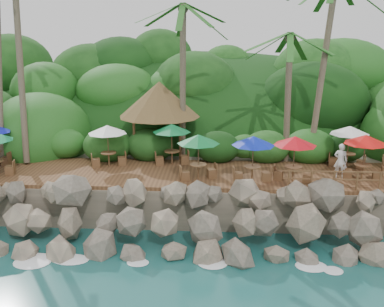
{
  "coord_description": "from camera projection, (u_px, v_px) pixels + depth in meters",
  "views": [
    {
      "loc": [
        1.31,
        -16.76,
        9.73
      ],
      "look_at": [
        0.0,
        6.0,
        3.4
      ],
      "focal_mm": 40.45,
      "sensor_mm": 36.0,
      "label": 1
    }
  ],
  "objects": [
    {
      "name": "ground",
      "position": [
        184.0,
        265.0,
        18.8
      ],
      "size": [
        140.0,
        140.0,
        0.0
      ],
      "primitive_type": "plane",
      "color": "#19514F",
      "rests_on": "ground"
    },
    {
      "name": "land_base",
      "position": [
        199.0,
        148.0,
        33.91
      ],
      "size": [
        32.0,
        25.2,
        2.1
      ],
      "primitive_type": "cube",
      "color": "gray",
      "rests_on": "ground"
    },
    {
      "name": "jungle_hill",
      "position": [
        203.0,
        139.0,
        41.41
      ],
      "size": [
        44.8,
        28.0,
        15.4
      ],
      "primitive_type": "ellipsoid",
      "color": "#143811",
      "rests_on": "ground"
    },
    {
      "name": "seawall",
      "position": [
        187.0,
        222.0,
        20.42
      ],
      "size": [
        29.0,
        4.0,
        2.3
      ],
      "primitive_type": null,
      "color": "gray",
      "rests_on": "ground"
    },
    {
      "name": "terrace",
      "position": [
        192.0,
        174.0,
        23.99
      ],
      "size": [
        26.0,
        5.0,
        0.2
      ],
      "primitive_type": "cube",
      "color": "brown",
      "rests_on": "land_base"
    },
    {
      "name": "jungle_foliage",
      "position": [
        199.0,
        165.0,
        33.23
      ],
      "size": [
        44.0,
        16.0,
        12.0
      ],
      "primitive_type": null,
      "color": "#143811",
      "rests_on": "ground"
    },
    {
      "name": "foam_line",
      "position": [
        185.0,
        261.0,
        19.08
      ],
      "size": [
        25.2,
        0.8,
        0.06
      ],
      "color": "white",
      "rests_on": "ground"
    },
    {
      "name": "palapa",
      "position": [
        159.0,
        99.0,
        26.92
      ],
      "size": [
        5.1,
        5.1,
        4.6
      ],
      "color": "brown",
      "rests_on": "ground"
    },
    {
      "name": "dining_clusters",
      "position": [
        189.0,
        138.0,
        23.38
      ],
      "size": [
        25.83,
        5.39,
        2.42
      ],
      "color": "brown",
      "rests_on": "terrace"
    },
    {
      "name": "railing",
      "position": [
        357.0,
        179.0,
        21.08
      ],
      "size": [
        7.2,
        0.1,
        1.0
      ],
      "color": "brown",
      "rests_on": "terrace"
    },
    {
      "name": "waiter",
      "position": [
        341.0,
        161.0,
        22.81
      ],
      "size": [
        0.82,
        0.7,
        1.9
      ],
      "primitive_type": "imported",
      "rotation": [
        0.0,
        0.0,
        2.72
      ],
      "color": "silver",
      "rests_on": "terrace"
    }
  ]
}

